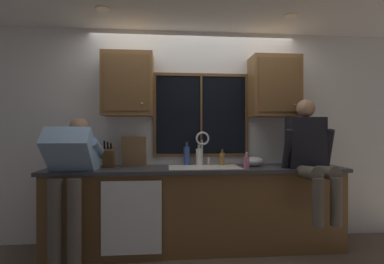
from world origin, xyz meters
name	(u,v)px	position (x,y,z in m)	size (l,w,h in m)	color
back_wall	(194,135)	(0.00, 0.06, 1.27)	(5.64, 0.12, 2.55)	silver
ceiling_downlight_left	(103,9)	(-0.97, -0.60, 2.54)	(0.14, 0.14, 0.01)	#FFEAB2
ceiling_downlight_right	(291,16)	(0.97, -0.60, 2.54)	(0.14, 0.14, 0.01)	#FFEAB2
window_glass	(201,115)	(0.09, -0.01, 1.52)	(1.10, 0.02, 0.95)	black
window_frame_top	(201,75)	(0.09, -0.02, 2.02)	(1.17, 0.02, 0.04)	brown
window_frame_bottom	(201,155)	(0.09, -0.02, 1.03)	(1.17, 0.02, 0.04)	brown
window_frame_left	(155,115)	(-0.48, -0.02, 1.52)	(0.04, 0.02, 0.95)	brown
window_frame_right	(247,115)	(0.65, -0.02, 1.52)	(0.04, 0.02, 0.95)	brown
window_mullion_center	(201,115)	(0.09, -0.02, 1.52)	(0.02, 0.02, 0.95)	brown
lower_cabinet_run	(197,209)	(0.00, -0.29, 0.44)	(3.24, 0.58, 0.88)	brown
countertop	(197,169)	(0.00, -0.31, 0.90)	(3.30, 0.62, 0.04)	#38383D
dishwasher_front	(132,218)	(-0.69, -0.61, 0.46)	(0.60, 0.02, 0.74)	white
upper_cabinet_left	(128,85)	(-0.78, -0.17, 1.86)	(0.57, 0.36, 0.72)	brown
upper_cabinet_right	(274,87)	(0.95, -0.17, 1.86)	(0.57, 0.36, 0.72)	brown
sink	(204,176)	(0.09, -0.30, 0.82)	(0.80, 0.46, 0.21)	white
faucet	(203,144)	(0.09, -0.12, 1.17)	(0.18, 0.09, 0.40)	silver
person_standing	(71,171)	(-1.29, -0.58, 0.93)	(0.53, 0.72, 1.47)	#595147
person_sitting_on_counter	(310,152)	(1.19, -0.57, 1.10)	(0.54, 0.60, 1.26)	#595147
knife_block	(109,158)	(-0.99, -0.23, 1.03)	(0.12, 0.18, 0.32)	brown
cutting_board	(134,151)	(-0.72, -0.09, 1.09)	(0.28, 0.02, 0.35)	#997047
mixing_bowl	(254,162)	(0.67, -0.25, 0.97)	(0.23, 0.23, 0.12)	#B7B7BC
soap_dispenser	(247,162)	(0.52, -0.51, 0.99)	(0.06, 0.07, 0.18)	pink
bottle_green_glass	(187,155)	(-0.10, -0.07, 1.04)	(0.08, 0.08, 0.28)	#334C8C
bottle_tall_clear	(199,156)	(0.05, -0.11, 1.03)	(0.07, 0.07, 0.26)	silver
bottle_amber_small	(222,158)	(0.33, -0.12, 1.00)	(0.06, 0.06, 0.19)	olive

